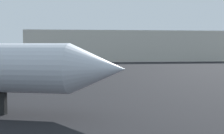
% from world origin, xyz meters
% --- Properties ---
extents(terminal_building, '(72.75, 25.53, 11.13)m').
position_xyz_m(terminal_building, '(18.40, 113.18, 5.57)').
color(terminal_building, beige).
rests_on(terminal_building, ground_plane).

